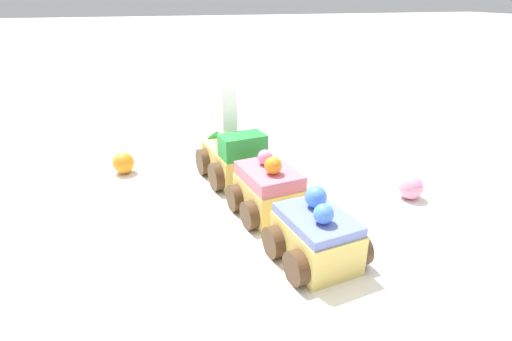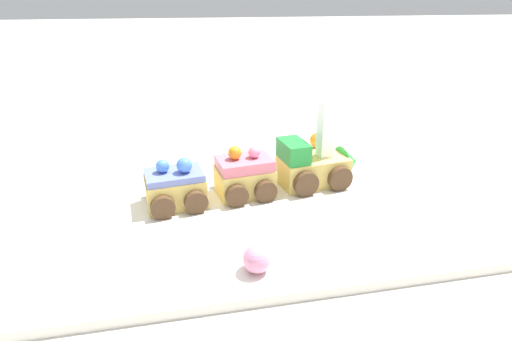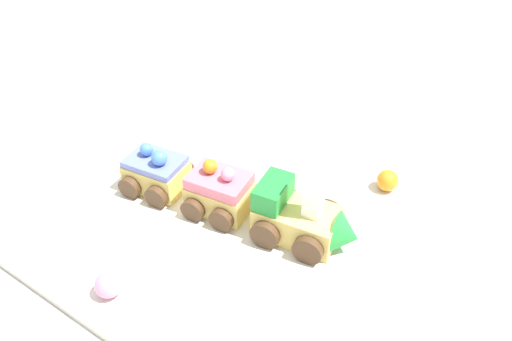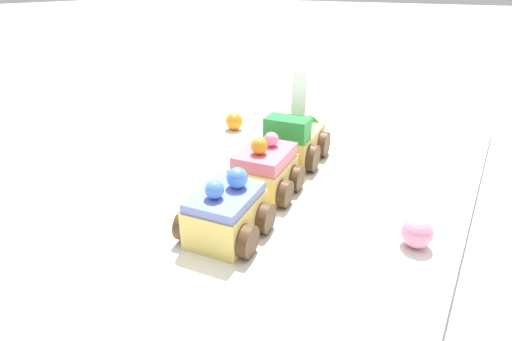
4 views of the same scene
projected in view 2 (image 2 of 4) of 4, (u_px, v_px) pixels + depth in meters
The scene contains 7 objects.
ground_plane at pixel (261, 199), 0.58m from camera, with size 10.00×10.00×0.00m, color beige.
display_board at pixel (261, 195), 0.58m from camera, with size 0.76×0.43×0.01m, color white.
cake_train_locomotive at pixel (318, 164), 0.60m from camera, with size 0.13×0.09×0.12m.
cake_car_strawberry at pixel (245, 177), 0.56m from camera, with size 0.08×0.09×0.07m.
cake_car_blueberry at pixel (175, 188), 0.54m from camera, with size 0.08×0.09×0.07m.
gumball_pink at pixel (257, 259), 0.41m from camera, with size 0.03×0.03×0.03m, color pink.
gumball_orange at pixel (318, 140), 0.74m from camera, with size 0.03×0.03×0.03m, color orange.
Camera 2 is at (-0.11, -0.51, 0.27)m, focal length 28.00 mm.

